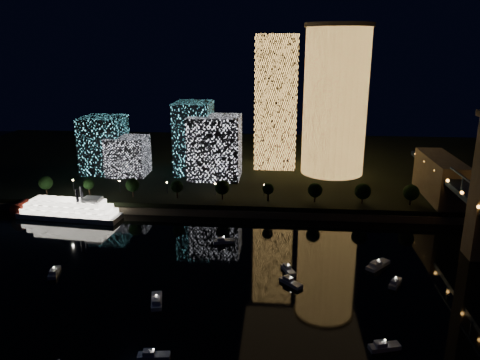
# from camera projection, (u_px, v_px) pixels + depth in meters

# --- Properties ---
(ground) EXTENTS (520.00, 520.00, 0.00)m
(ground) POSITION_uv_depth(u_px,v_px,m) (296.00, 332.00, 119.45)
(ground) COLOR black
(ground) RESTS_ON ground
(far_bank) EXTENTS (420.00, 160.00, 5.00)m
(far_bank) POSITION_uv_depth(u_px,v_px,m) (289.00, 165.00, 271.52)
(far_bank) COLOR black
(far_bank) RESTS_ON ground
(seawall) EXTENTS (420.00, 6.00, 3.00)m
(seawall) POSITION_uv_depth(u_px,v_px,m) (291.00, 214.00, 197.32)
(seawall) COLOR #6B5E4C
(seawall) RESTS_ON ground
(tower_cylindrical) EXTENTS (34.00, 34.00, 75.18)m
(tower_cylindrical) POSITION_uv_depth(u_px,v_px,m) (335.00, 100.00, 236.49)
(tower_cylindrical) COLOR #F1A94D
(tower_cylindrical) RESTS_ON far_bank
(tower_rectangular) EXTENTS (22.07, 22.07, 70.23)m
(tower_rectangular) POSITION_uv_depth(u_px,v_px,m) (276.00, 102.00, 251.03)
(tower_rectangular) COLOR #F1A94D
(tower_rectangular) RESTS_ON far_bank
(midrise_blocks) EXTENTS (82.69, 32.04, 36.74)m
(midrise_blocks) POSITION_uv_depth(u_px,v_px,m) (169.00, 145.00, 240.57)
(midrise_blocks) COLOR white
(midrise_blocks) RESTS_ON far_bank
(riverboat) EXTENTS (47.68, 14.21, 14.15)m
(riverboat) POSITION_uv_depth(u_px,v_px,m) (65.00, 210.00, 196.04)
(riverboat) COLOR silver
(riverboat) RESTS_ON ground
(motorboats) EXTENTS (141.13, 79.29, 2.78)m
(motorboats) POSITION_uv_depth(u_px,v_px,m) (269.00, 298.00, 134.12)
(motorboats) COLOR silver
(motorboats) RESTS_ON ground
(esplanade_trees) EXTENTS (166.51, 6.98, 8.99)m
(esplanade_trees) POSITION_uv_depth(u_px,v_px,m) (242.00, 188.00, 202.30)
(esplanade_trees) COLOR black
(esplanade_trees) RESTS_ON far_bank
(street_lamps) EXTENTS (132.70, 0.70, 5.65)m
(street_lamps) POSITION_uv_depth(u_px,v_px,m) (215.00, 186.00, 209.52)
(street_lamps) COLOR black
(street_lamps) RESTS_ON far_bank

